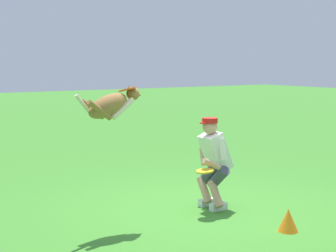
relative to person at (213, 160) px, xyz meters
name	(u,v)px	position (x,y,z in m)	size (l,w,h in m)	color
ground_plane	(200,211)	(0.25, 0.02, -0.70)	(60.00, 60.00, 0.00)	#3C832B
person	(213,160)	(0.00, 0.00, 0.00)	(0.59, 0.65, 1.29)	silver
dog	(111,105)	(1.59, -0.02, 0.85)	(0.98, 0.32, 0.46)	olive
frisbee_flying	(127,89)	(1.35, -0.05, 1.03)	(0.23, 0.23, 0.02)	#E95616
frisbee_held	(205,171)	(0.32, 0.22, -0.09)	(0.24, 0.24, 0.02)	yellow
training_cone	(288,220)	(-0.10, 1.36, -0.56)	(0.25, 0.25, 0.28)	orange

